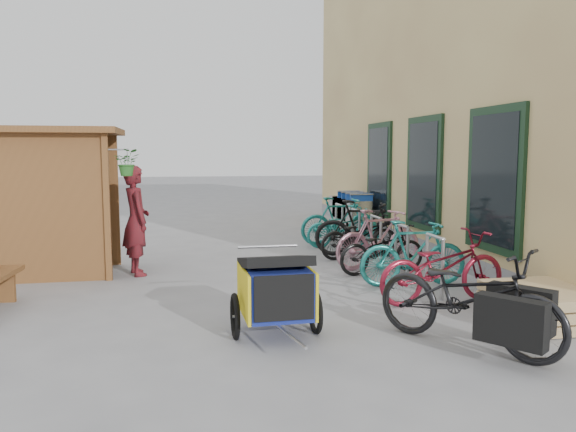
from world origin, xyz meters
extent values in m
plane|color=gray|center=(0.00, 0.00, 0.00)|extent=(80.00, 80.00, 0.00)
cube|color=#DBC47E|center=(6.50, 4.50, 3.50)|extent=(6.00, 13.00, 7.00)
cube|color=gray|center=(3.58, 4.50, 0.15)|extent=(0.18, 13.00, 0.30)
cube|color=black|center=(3.47, 0.50, 1.60)|extent=(0.06, 1.50, 2.20)
cube|color=black|center=(3.44, 0.50, 1.60)|extent=(0.02, 1.25, 1.95)
cube|color=black|center=(3.47, 3.00, 1.60)|extent=(0.06, 1.50, 2.20)
cube|color=black|center=(3.44, 3.00, 1.60)|extent=(0.02, 1.25, 1.95)
cube|color=black|center=(3.47, 5.50, 1.60)|extent=(0.06, 1.50, 2.20)
cube|color=black|center=(3.44, 5.50, 1.60)|extent=(0.02, 1.25, 1.95)
cube|color=brown|center=(-2.30, 1.85, 1.15)|extent=(0.09, 0.09, 2.30)
cube|color=brown|center=(-4.10, 3.15, 1.15)|extent=(0.09, 0.09, 2.30)
cube|color=brown|center=(-2.30, 3.15, 1.15)|extent=(0.09, 0.09, 2.30)
cube|color=brown|center=(-3.20, 1.88, 1.15)|extent=(1.80, 0.05, 2.30)
cube|color=brown|center=(-3.20, 3.12, 1.15)|extent=(1.80, 0.05, 2.30)
cube|color=brown|center=(-3.20, 2.50, 2.35)|extent=(2.15, 1.65, 0.10)
cube|color=brown|center=(-3.40, 2.50, 0.90)|extent=(1.30, 1.15, 0.04)
cube|color=brown|center=(-3.40, 2.50, 1.50)|extent=(1.30, 1.15, 0.04)
cylinder|color=#A5A8AD|center=(-2.12, 1.85, 2.05)|extent=(0.36, 0.02, 0.02)
imported|color=#276423|center=(-1.97, 1.85, 1.85)|extent=(0.38, 0.33, 0.42)
cylinder|color=#A5A8AD|center=(2.30, -0.25, 0.42)|extent=(0.05, 0.05, 0.84)
cylinder|color=#A5A8AD|center=(2.30, 0.25, 0.42)|extent=(0.05, 0.05, 0.84)
cylinder|color=#A5A8AD|center=(2.30, 0.00, 0.84)|extent=(0.05, 0.50, 0.05)
cylinder|color=#A5A8AD|center=(2.30, 0.95, 0.42)|extent=(0.05, 0.05, 0.84)
cylinder|color=#A5A8AD|center=(2.30, 1.45, 0.42)|extent=(0.05, 0.05, 0.84)
cylinder|color=#A5A8AD|center=(2.30, 1.20, 0.84)|extent=(0.05, 0.50, 0.05)
cylinder|color=#A5A8AD|center=(2.30, 2.15, 0.42)|extent=(0.05, 0.05, 0.84)
cylinder|color=#A5A8AD|center=(2.30, 2.65, 0.42)|extent=(0.05, 0.05, 0.84)
cylinder|color=#A5A8AD|center=(2.30, 2.40, 0.84)|extent=(0.05, 0.50, 0.05)
cylinder|color=#A5A8AD|center=(2.30, 3.35, 0.42)|extent=(0.05, 0.05, 0.84)
cylinder|color=#A5A8AD|center=(2.30, 3.85, 0.42)|extent=(0.05, 0.05, 0.84)
cylinder|color=#A5A8AD|center=(2.30, 3.60, 0.84)|extent=(0.05, 0.50, 0.05)
cylinder|color=#A5A8AD|center=(2.30, 4.55, 0.42)|extent=(0.05, 0.05, 0.84)
cylinder|color=#A5A8AD|center=(2.30, 5.05, 0.42)|extent=(0.05, 0.05, 0.84)
cylinder|color=#A5A8AD|center=(2.30, 4.80, 0.84)|extent=(0.05, 0.50, 0.05)
cube|color=tan|center=(3.00, -1.40, 0.07)|extent=(1.00, 1.20, 0.12)
cube|color=tan|center=(3.00, -1.40, 0.21)|extent=(1.00, 1.20, 0.12)
cube|color=tan|center=(3.00, -1.40, 0.35)|extent=(1.00, 1.20, 0.12)
cube|color=silver|center=(3.00, 5.79, 0.60)|extent=(0.55, 0.85, 0.52)
cube|color=#1B4BB1|center=(3.00, 5.36, 0.95)|extent=(0.55, 0.04, 0.18)
cylinder|color=silver|center=(3.00, 5.33, 1.02)|extent=(0.58, 0.04, 0.04)
cylinder|color=black|center=(2.78, 5.44, 0.06)|extent=(0.04, 0.12, 0.12)
cube|color=silver|center=(3.00, 6.14, 0.60)|extent=(0.55, 0.85, 0.52)
cube|color=#1B4BB1|center=(3.00, 5.71, 0.95)|extent=(0.55, 0.04, 0.18)
cylinder|color=silver|center=(3.00, 5.68, 1.02)|extent=(0.58, 0.04, 0.04)
cylinder|color=black|center=(2.78, 5.79, 0.06)|extent=(0.04, 0.12, 0.12)
cube|color=silver|center=(3.00, 6.50, 0.60)|extent=(0.55, 0.85, 0.52)
cube|color=#1B4BB1|center=(3.00, 6.06, 0.95)|extent=(0.55, 0.04, 0.18)
cylinder|color=silver|center=(3.00, 6.03, 1.02)|extent=(0.58, 0.04, 0.04)
cylinder|color=black|center=(2.78, 6.14, 0.06)|extent=(0.04, 0.12, 0.12)
cube|color=silver|center=(3.00, 6.85, 0.60)|extent=(0.55, 0.85, 0.52)
cube|color=#1B4BB1|center=(3.00, 6.42, 0.95)|extent=(0.55, 0.04, 0.18)
cylinder|color=silver|center=(3.00, 6.39, 1.02)|extent=(0.58, 0.04, 0.04)
cylinder|color=black|center=(2.78, 6.50, 0.06)|extent=(0.04, 0.12, 0.12)
cube|color=#1B2596|center=(-0.17, -1.26, 0.50)|extent=(0.68, 0.89, 0.51)
cube|color=gold|center=(-0.52, -1.27, 0.50)|extent=(0.05, 0.88, 0.51)
cube|color=gold|center=(0.18, -1.25, 0.50)|extent=(0.05, 0.88, 0.51)
cube|color=black|center=(-0.16, -1.72, 0.54)|extent=(0.62, 0.05, 0.47)
cube|color=black|center=(-0.17, -1.21, 0.81)|extent=(0.75, 0.86, 0.25)
torus|color=black|center=(-0.62, -1.27, 0.24)|extent=(0.07, 0.51, 0.51)
torus|color=black|center=(0.28, -1.25, 0.24)|extent=(0.07, 0.51, 0.51)
cylinder|color=#B7B7BC|center=(-0.15, -2.01, 0.24)|extent=(0.05, 0.75, 0.03)
cylinder|color=#B7B7BC|center=(-0.18, -0.78, 0.91)|extent=(0.71, 0.05, 0.03)
imported|color=black|center=(1.69, -2.04, 0.53)|extent=(1.76, 2.06, 1.07)
cube|color=black|center=(1.81, -2.63, 0.45)|extent=(0.53, 0.63, 0.45)
cube|color=black|center=(2.15, -2.26, 0.45)|extent=(0.53, 0.63, 0.45)
cube|color=#C93F12|center=(1.98, -2.44, 0.50)|extent=(0.20, 0.22, 0.12)
imported|color=maroon|center=(-1.90, 2.20, 0.90)|extent=(0.61, 0.76, 1.80)
imported|color=maroon|center=(2.24, -0.37, 0.49)|extent=(1.92, 0.86, 0.97)
imported|color=teal|center=(2.24, 0.60, 0.50)|extent=(1.68, 0.52, 1.00)
imported|color=black|center=(2.10, 1.53, 0.41)|extent=(1.65, 0.83, 0.83)
imported|color=#CA8398|center=(2.19, 1.95, 0.52)|extent=(1.80, 0.91, 1.04)
imported|color=black|center=(2.15, 2.88, 0.42)|extent=(1.69, 0.83, 0.85)
imported|color=black|center=(2.25, 3.06, 0.55)|extent=(1.89, 1.03, 1.09)
imported|color=teal|center=(2.21, 4.13, 0.42)|extent=(1.62, 0.60, 0.84)
imported|color=teal|center=(2.22, 4.51, 0.52)|extent=(1.74, 0.52, 1.04)
camera|label=1|loc=(-1.17, -7.20, 2.01)|focal=35.00mm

